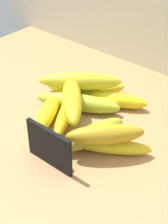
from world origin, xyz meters
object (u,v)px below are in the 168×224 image
object	(u,v)px
banana_1	(67,112)
banana_11	(72,99)
banana_9	(80,81)
banana_3	(116,99)
banana_5	(94,103)
banana_0	(78,103)
chalkboard_sign	(51,149)
banana_2	(110,146)
banana_6	(94,134)
banana_8	(46,115)
banana_4	(94,91)
banana_7	(79,91)
banana_10	(105,134)

from	to	relation	value
banana_1	banana_11	xyz separation A→B (cm)	(1.36, 0.44, 3.79)
banana_1	banana_9	bearing A→B (deg)	105.73
banana_3	banana_5	size ratio (longest dim) A/B	0.98
banana_0	banana_5	size ratio (longest dim) A/B	1.30
chalkboard_sign	banana_2	size ratio (longest dim) A/B	0.65
banana_9	banana_11	bearing A→B (deg)	-63.30
banana_5	banana_9	world-z (taller)	banana_9
banana_5	banana_6	world-z (taller)	banana_6
banana_0	banana_1	xyz separation A→B (cm)	(-0.00, -3.94, -0.50)
banana_1	banana_5	size ratio (longest dim) A/B	1.20
banana_3	banana_8	size ratio (longest dim) A/B	0.87
banana_4	banana_8	world-z (taller)	banana_8
chalkboard_sign	banana_5	size ratio (longest dim) A/B	0.71
banana_5	banana_6	xyz separation A→B (cm)	(7.98, -9.61, 0.52)
chalkboard_sign	banana_2	distance (cm)	12.22
banana_7	banana_11	distance (cm)	9.87
banana_1	banana_10	bearing A→B (deg)	-17.09
banana_1	banana_9	distance (cm)	8.49
banana_7	banana_8	world-z (taller)	banana_8
banana_6	banana_8	world-z (taller)	banana_6
banana_1	banana_10	xyz separation A→B (cm)	(14.43, -4.44, 3.63)
banana_7	banana_9	bearing A→B (deg)	-41.81
banana_5	banana_0	bearing A→B (deg)	-128.00
banana_8	banana_9	xyz separation A→B (cm)	(0.23, 11.48, 3.79)
banana_6	banana_8	xyz separation A→B (cm)	(-12.56, -1.65, -0.20)
banana_1	banana_5	distance (cm)	7.31
banana_2	banana_10	bearing A→B (deg)	-102.02
banana_2	banana_11	distance (cm)	14.32
banana_1	banana_3	distance (cm)	12.44
banana_3	banana_11	bearing A→B (deg)	-112.53
chalkboard_sign	banana_2	bearing A→B (deg)	57.46
banana_4	banana_9	size ratio (longest dim) A/B	0.83
banana_4	banana_11	distance (cm)	11.17
banana_1	banana_5	world-z (taller)	same
banana_0	banana_11	distance (cm)	5.00
banana_7	banana_0	bearing A→B (deg)	-52.74
banana_6	banana_9	bearing A→B (deg)	141.44
banana_10	banana_11	bearing A→B (deg)	159.55
banana_1	banana_3	size ratio (longest dim) A/B	1.23
banana_4	chalkboard_sign	bearing A→B (deg)	-69.39
banana_1	banana_9	size ratio (longest dim) A/B	0.95
banana_0	banana_10	distance (cm)	16.97
banana_0	banana_3	xyz separation A→B (cm)	(5.75, 7.09, -0.23)
banana_2	banana_5	world-z (taller)	same
chalkboard_sign	banana_6	bearing A→B (deg)	78.90
banana_7	banana_8	xyz separation A→B (cm)	(1.09, -12.67, 0.13)
banana_5	banana_2	bearing A→B (deg)	-39.02
banana_8	banana_9	bearing A→B (deg)	88.85
banana_7	banana_10	size ratio (longest dim) A/B	1.15
banana_2	banana_9	xyz separation A→B (cm)	(-16.73, 10.25, 4.10)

